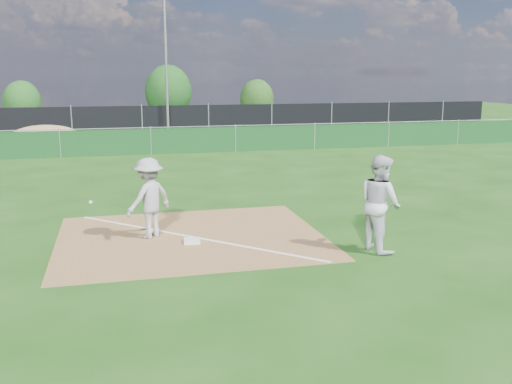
{
  "coord_description": "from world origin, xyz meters",
  "views": [
    {
      "loc": [
        -1.58,
        -11.64,
        3.74
      ],
      "look_at": [
        1.55,
        1.0,
        1.0
      ],
      "focal_mm": 40.0,
      "sensor_mm": 36.0,
      "label": 1
    }
  ],
  "objects_px": {
    "light_pole": "(166,68)",
    "car_right": "(232,117)",
    "car_mid": "(153,118)",
    "tree_mid": "(168,92)",
    "car_left": "(56,120)",
    "tree_left": "(22,102)",
    "play_at_first": "(149,198)",
    "runner": "(380,203)",
    "tree_right": "(257,99)",
    "first_base": "(192,241)"
  },
  "relations": [
    {
      "from": "car_right",
      "to": "car_left",
      "type": "bearing_deg",
      "value": 96.61
    },
    {
      "from": "runner",
      "to": "first_base",
      "type": "bearing_deg",
      "value": 59.91
    },
    {
      "from": "first_base",
      "to": "tree_left",
      "type": "bearing_deg",
      "value": 103.92
    },
    {
      "from": "tree_mid",
      "to": "tree_right",
      "type": "height_order",
      "value": "tree_mid"
    },
    {
      "from": "light_pole",
      "to": "car_left",
      "type": "bearing_deg",
      "value": 145.37
    },
    {
      "from": "car_mid",
      "to": "tree_mid",
      "type": "bearing_deg",
      "value": -34.35
    },
    {
      "from": "tree_mid",
      "to": "first_base",
      "type": "bearing_deg",
      "value": -94.56
    },
    {
      "from": "runner",
      "to": "car_left",
      "type": "height_order",
      "value": "runner"
    },
    {
      "from": "car_left",
      "to": "tree_mid",
      "type": "relative_size",
      "value": 0.99
    },
    {
      "from": "tree_right",
      "to": "light_pole",
      "type": "bearing_deg",
      "value": -127.2
    },
    {
      "from": "play_at_first",
      "to": "tree_mid",
      "type": "relative_size",
      "value": 0.46
    },
    {
      "from": "light_pole",
      "to": "tree_right",
      "type": "bearing_deg",
      "value": 52.8
    },
    {
      "from": "first_base",
      "to": "play_at_first",
      "type": "bearing_deg",
      "value": 142.84
    },
    {
      "from": "light_pole",
      "to": "car_right",
      "type": "xyz_separation_m",
      "value": [
        4.97,
        5.41,
        -3.36
      ]
    },
    {
      "from": "play_at_first",
      "to": "first_base",
      "type": "bearing_deg",
      "value": -37.16
    },
    {
      "from": "car_right",
      "to": "tree_mid",
      "type": "bearing_deg",
      "value": 34.12
    },
    {
      "from": "light_pole",
      "to": "car_mid",
      "type": "bearing_deg",
      "value": 97.04
    },
    {
      "from": "car_left",
      "to": "runner",
      "type": "bearing_deg",
      "value": -163.27
    },
    {
      "from": "car_mid",
      "to": "tree_left",
      "type": "xyz_separation_m",
      "value": [
        -8.95,
        5.48,
        0.92
      ]
    },
    {
      "from": "first_base",
      "to": "light_pole",
      "type": "bearing_deg",
      "value": 86.03
    },
    {
      "from": "car_left",
      "to": "car_right",
      "type": "relative_size",
      "value": 0.98
    },
    {
      "from": "car_mid",
      "to": "tree_mid",
      "type": "height_order",
      "value": "tree_mid"
    },
    {
      "from": "car_left",
      "to": "car_mid",
      "type": "xyz_separation_m",
      "value": [
        6.22,
        -0.17,
        -0.02
      ]
    },
    {
      "from": "play_at_first",
      "to": "tree_right",
      "type": "relative_size",
      "value": 0.62
    },
    {
      "from": "first_base",
      "to": "tree_right",
      "type": "relative_size",
      "value": 0.11
    },
    {
      "from": "light_pole",
      "to": "play_at_first",
      "type": "xyz_separation_m",
      "value": [
        -2.41,
        -21.49,
        -3.06
      ]
    },
    {
      "from": "car_right",
      "to": "tree_left",
      "type": "bearing_deg",
      "value": 75.51
    },
    {
      "from": "car_mid",
      "to": "tree_mid",
      "type": "distance_m",
      "value": 7.57
    },
    {
      "from": "play_at_first",
      "to": "runner",
      "type": "distance_m",
      "value": 5.14
    },
    {
      "from": "runner",
      "to": "car_right",
      "type": "bearing_deg",
      "value": -14.9
    },
    {
      "from": "play_at_first",
      "to": "tree_mid",
      "type": "height_order",
      "value": "tree_mid"
    },
    {
      "from": "car_right",
      "to": "tree_right",
      "type": "relative_size",
      "value": 1.36
    },
    {
      "from": "tree_left",
      "to": "light_pole",
      "type": "bearing_deg",
      "value": -46.41
    },
    {
      "from": "car_left",
      "to": "first_base",
      "type": "bearing_deg",
      "value": -170.0
    },
    {
      "from": "tree_left",
      "to": "play_at_first",
      "type": "bearing_deg",
      "value": -77.3
    },
    {
      "from": "play_at_first",
      "to": "tree_left",
      "type": "distance_m",
      "value": 32.27
    },
    {
      "from": "runner",
      "to": "car_mid",
      "type": "xyz_separation_m",
      "value": [
        -2.84,
        28.08,
        -0.31
      ]
    },
    {
      "from": "car_left",
      "to": "tree_left",
      "type": "height_order",
      "value": "tree_left"
    },
    {
      "from": "car_mid",
      "to": "runner",
      "type": "bearing_deg",
      "value": 164.85
    },
    {
      "from": "first_base",
      "to": "runner",
      "type": "relative_size",
      "value": 0.17
    },
    {
      "from": "car_mid",
      "to": "tree_left",
      "type": "height_order",
      "value": "tree_left"
    },
    {
      "from": "light_pole",
      "to": "car_mid",
      "type": "relative_size",
      "value": 1.85
    },
    {
      "from": "car_left",
      "to": "tree_right",
      "type": "height_order",
      "value": "tree_right"
    },
    {
      "from": "first_base",
      "to": "car_right",
      "type": "xyz_separation_m",
      "value": [
        6.5,
        27.56,
        0.59
      ]
    },
    {
      "from": "tree_right",
      "to": "car_mid",
      "type": "bearing_deg",
      "value": -144.44
    },
    {
      "from": "light_pole",
      "to": "first_base",
      "type": "relative_size",
      "value": 22.49
    },
    {
      "from": "first_base",
      "to": "tree_mid",
      "type": "relative_size",
      "value": 0.08
    },
    {
      "from": "car_left",
      "to": "car_right",
      "type": "height_order",
      "value": "car_left"
    },
    {
      "from": "play_at_first",
      "to": "tree_left",
      "type": "xyz_separation_m",
      "value": [
        -7.09,
        31.47,
        0.7
      ]
    },
    {
      "from": "car_right",
      "to": "tree_left",
      "type": "relative_size",
      "value": 1.37
    }
  ]
}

